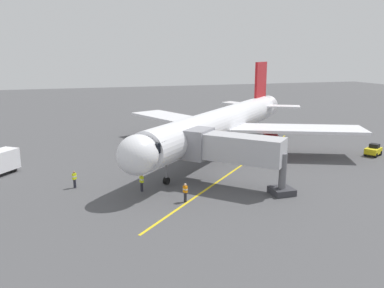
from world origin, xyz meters
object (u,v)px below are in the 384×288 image
tug_near_nose (373,150)px  ground_crew_loader (185,192)px  airplane (222,124)px  ground_crew_wing_walker (142,182)px  ground_crew_marshaller (74,179)px  jet_bridge (226,148)px

tug_near_nose → ground_crew_loader: bearing=16.8°
airplane → ground_crew_wing_walker: size_ratio=19.36×
airplane → ground_crew_marshaller: bearing=23.9°
jet_bridge → ground_crew_marshaller: 15.05m
ground_crew_wing_walker → ground_crew_loader: (-3.16, 3.89, 0.00)m
ground_crew_marshaller → tug_near_nose: (-36.75, -1.57, -0.18)m
ground_crew_marshaller → tug_near_nose: size_ratio=0.62×
tug_near_nose → airplane: bearing=-20.0°
ground_crew_marshaller → airplane: bearing=-156.1°
ground_crew_marshaller → ground_crew_loader: same height
ground_crew_wing_walker → tug_near_nose: 31.02m
ground_crew_wing_walker → jet_bridge: bearing=175.4°
jet_bridge → ground_crew_loader: size_ratio=5.56×
ground_crew_wing_walker → ground_crew_loader: 5.01m
airplane → jet_bridge: (4.21, 11.76, -0.24)m
ground_crew_marshaller → ground_crew_wing_walker: bearing=154.5°
jet_bridge → tug_near_nose: jet_bridge is taller
ground_crew_loader → tug_near_nose: bearing=-163.2°
ground_crew_loader → jet_bridge: bearing=-148.0°
airplane → ground_crew_loader: (9.35, 14.98, -3.12)m
jet_bridge → ground_crew_wing_walker: 8.80m
ground_crew_wing_walker → airplane: bearing=-138.4°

